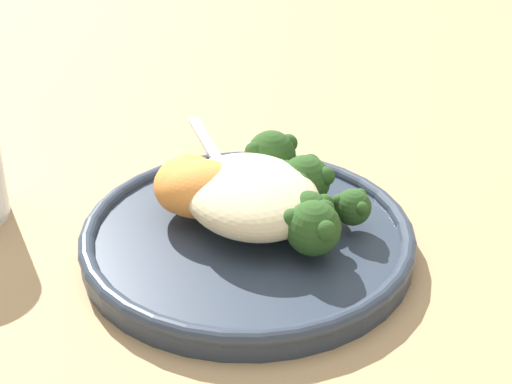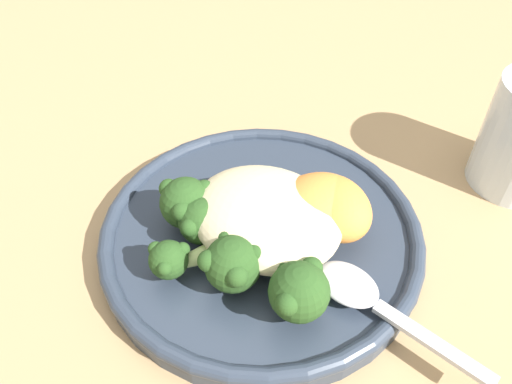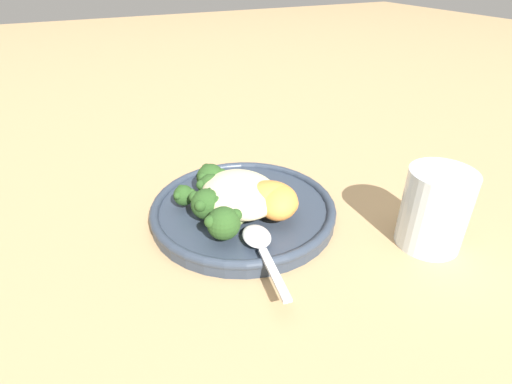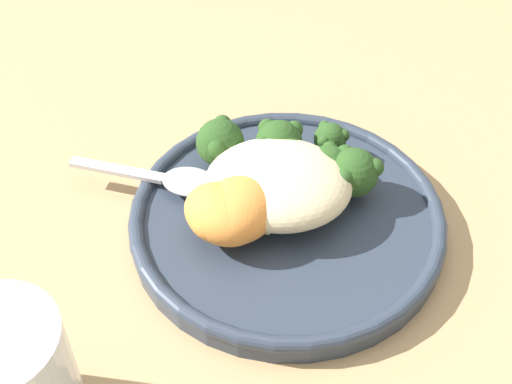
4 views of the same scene
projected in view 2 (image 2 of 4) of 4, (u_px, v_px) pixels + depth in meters
ground_plane at (256, 250)px, 0.38m from camera, size 4.00×4.00×0.00m
plate at (266, 236)px, 0.37m from camera, size 0.24×0.24×0.02m
quinoa_mound at (267, 215)px, 0.35m from camera, size 0.11×0.09×0.04m
broccoli_stalk_0 at (201, 205)px, 0.36m from camera, size 0.11×0.07×0.04m
broccoli_stalk_1 at (213, 221)px, 0.35m from camera, size 0.08×0.07×0.03m
broccoli_stalk_2 at (207, 248)px, 0.34m from camera, size 0.07×0.11×0.03m
broccoli_stalk_3 at (256, 233)px, 0.35m from camera, size 0.05×0.08×0.03m
broccoli_stalk_4 at (247, 239)px, 0.34m from camera, size 0.05×0.08×0.03m
broccoli_stalk_5 at (248, 252)px, 0.33m from camera, size 0.04×0.11×0.04m
broccoli_stalk_6 at (284, 247)px, 0.33m from camera, size 0.04×0.08×0.03m
broccoli_stalk_7 at (298, 283)px, 0.31m from camera, size 0.07×0.09×0.04m
sweet_potato_chunk_0 at (335, 207)px, 0.35m from camera, size 0.08×0.07×0.04m
sweet_potato_chunk_1 at (325, 209)px, 0.35m from camera, size 0.08×0.08×0.04m
sweet_potato_chunk_2 at (316, 206)px, 0.35m from camera, size 0.08×0.09×0.04m
spoon at (362, 294)px, 0.32m from camera, size 0.12×0.04×0.01m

